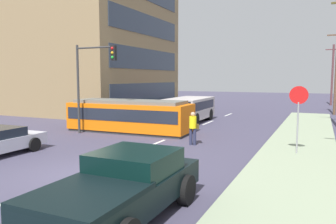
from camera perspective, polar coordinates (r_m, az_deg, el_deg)
name	(u,v)px	position (r m, az deg, el deg)	size (l,w,h in m)	color
ground_plane	(184,132)	(20.59, 2.78, -3.51)	(120.00, 120.00, 0.00)	#413E53
sidewalk_curb_right	(297,156)	(15.22, 21.33, -7.01)	(3.20, 36.00, 0.14)	#909F7F
lane_stripe_0	(30,193)	(10.76, -22.58, -12.76)	(0.16, 2.40, 0.01)	silver
lane_stripe_1	(109,162)	(13.66, -10.04, -8.43)	(0.16, 2.40, 0.01)	silver
lane_stripe_2	(155,144)	(17.01, -2.30, -5.50)	(0.16, 2.40, 0.01)	silver
lane_stripe_3	(208,123)	(25.06, 6.90, -1.85)	(0.16, 2.40, 0.01)	silver
lane_stripe_4	(228,115)	(30.79, 10.33, -0.47)	(0.16, 2.40, 0.01)	silver
corner_building	(87,48)	(36.00, -13.83, 10.56)	(14.41, 14.95, 12.80)	#8C744E
streetcar_tram	(130,115)	(20.81, -6.62, -0.58)	(7.85, 2.76, 1.99)	orange
city_bus	(189,108)	(25.34, 3.61, 0.65)	(2.65, 5.55, 1.83)	#BBB1AF
pedestrian_crossing	(193,126)	(16.64, 4.31, -2.48)	(0.51, 0.36, 1.67)	#292C47
pickup_truck_parked	(124,186)	(8.13, -7.59, -12.54)	(2.29, 5.01, 1.55)	black
parked_sedan_mid	(131,114)	(25.42, -6.42, -0.33)	(2.13, 4.59, 1.19)	navy
parked_sedan_far	(170,108)	(30.64, 0.37, 0.76)	(2.00, 4.46, 1.19)	maroon
parked_sedan_furthest	(189,103)	(36.06, 3.59, 1.52)	(2.00, 4.62, 1.19)	silver
stop_sign	(298,106)	(15.05, 21.51, 1.03)	(0.76, 0.07, 2.88)	gray
traffic_light_mast	(92,72)	(20.09, -12.93, 6.72)	(2.80, 0.33, 5.31)	#333333
utility_pole_far	(336,70)	(33.77, 26.97, 6.46)	(1.80, 0.24, 7.79)	brown
utility_pole_distant	(332,74)	(45.42, 26.42, 5.93)	(1.80, 0.24, 7.40)	brown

